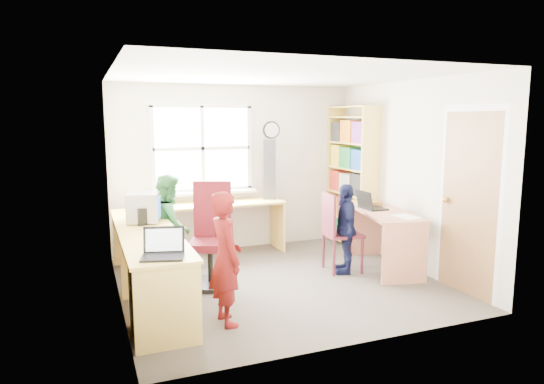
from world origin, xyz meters
The scene contains 19 objects.
room centered at (0.01, 0.10, 1.22)m, with size 3.64×3.44×2.44m.
l_desk centered at (-1.31, -0.28, 0.46)m, with size 2.38×2.95×0.75m.
right_desk centered at (1.48, 0.03, 0.54)m, with size 0.87×1.39×0.75m.
bookshelf centered at (1.65, 1.19, 1.00)m, with size 0.30×1.02×2.10m.
swivel_chair centered at (-0.76, 0.26, 0.51)m, with size 0.73×0.73×1.19m.
wooden_chair centered at (0.84, 0.14, 0.54)m, with size 0.48×0.48×1.00m.
crt_monitor centered at (-1.48, 0.46, 0.92)m, with size 0.41×0.39×0.34m.
laptop_left centered at (-1.49, -0.99, 0.81)m, with size 0.42×0.38×0.24m.
laptop_right centered at (1.38, 0.26, 0.80)m, with size 0.30×0.36×0.25m.
speaker_a centered at (-1.52, 0.33, 0.85)m, with size 0.11×0.11×0.19m.
speaker_b centered at (-1.52, 0.83, 0.85)m, with size 0.11×0.11×0.19m.
cd_tower centered at (0.43, 1.46, 1.19)m, with size 0.22×0.20×0.88m.
game_box centered at (1.51, 0.51, 0.78)m, with size 0.38×0.38×0.06m.
paper_a centered at (-1.43, -0.31, 0.75)m, with size 0.27×0.33×0.00m.
paper_b centered at (1.52, -0.34, 0.75)m, with size 0.24×0.33×0.00m.
potted_plant centered at (-0.46, 1.47, 0.89)m, with size 0.16×0.13×0.28m, color #2F763A.
person_red centered at (-0.90, -0.87, 0.63)m, with size 0.46×0.30×1.27m, color maroon.
person_green centered at (-1.15, 0.72, 0.63)m, with size 0.61×0.48×1.26m, color #307938.
person_navy centered at (0.91, 0.06, 0.56)m, with size 0.66×0.28×1.13m, color #121739.
Camera 1 is at (-2.09, -5.09, 1.93)m, focal length 32.00 mm.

